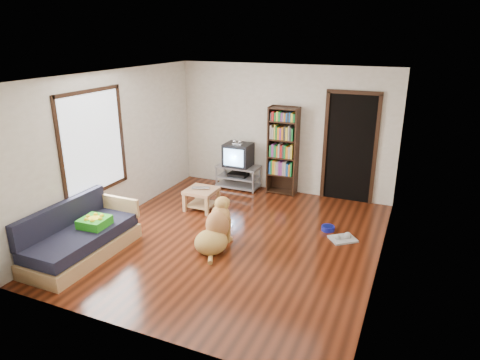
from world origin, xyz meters
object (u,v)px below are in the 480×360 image
at_px(laptop, 200,189).
at_px(sofa, 81,239).
at_px(tv_stand, 238,176).
at_px(dog, 216,230).
at_px(bookshelf, 283,146).
at_px(grey_rag, 343,239).
at_px(green_cushion, 95,222).
at_px(dog_bowl, 328,228).
at_px(crt_tv, 239,154).
at_px(coffee_table, 201,195).

relative_size(laptop, sofa, 0.19).
bearing_deg(tv_stand, dog, -73.64).
bearing_deg(tv_stand, bookshelf, 5.63).
bearing_deg(dog, grey_rag, 30.48).
height_order(grey_rag, tv_stand, tv_stand).
bearing_deg(tv_stand, laptop, -96.95).
xyz_separation_m(green_cushion, sofa, (-0.12, -0.20, -0.22)).
xyz_separation_m(laptop, tv_stand, (0.17, 1.37, -0.14)).
height_order(dog_bowl, dog, dog).
distance_m(green_cushion, dog, 1.83).
xyz_separation_m(dog_bowl, bookshelf, (-1.29, 1.41, 0.96)).
distance_m(green_cushion, grey_rag, 3.90).
relative_size(tv_stand, sofa, 0.50).
distance_m(green_cushion, tv_stand, 3.55).
height_order(grey_rag, bookshelf, bookshelf).
distance_m(tv_stand, sofa, 3.76).
xyz_separation_m(green_cushion, dog_bowl, (3.09, 2.12, -0.45)).
height_order(laptop, dog_bowl, laptop).
bearing_deg(laptop, green_cushion, -133.73).
relative_size(green_cushion, crt_tv, 0.68).
xyz_separation_m(dog_bowl, tv_stand, (-2.24, 1.31, 0.23)).
bearing_deg(coffee_table, grey_rag, -4.64).
distance_m(grey_rag, bookshelf, 2.50).
bearing_deg(dog_bowl, laptop, -178.56).
relative_size(dog_bowl, coffee_table, 0.40).
relative_size(tv_stand, coffee_table, 1.64).
xyz_separation_m(dog_bowl, sofa, (-3.21, -2.32, 0.22)).
relative_size(green_cushion, dog_bowl, 1.79).
distance_m(tv_stand, dog, 2.72).
xyz_separation_m(crt_tv, dog, (0.76, -2.63, -0.45)).
xyz_separation_m(bookshelf, sofa, (-1.92, -3.72, -0.74)).
distance_m(laptop, dog, 1.55).
height_order(crt_tv, sofa, crt_tv).
distance_m(tv_stand, coffee_table, 1.35).
bearing_deg(crt_tv, sofa, -104.93).
bearing_deg(bookshelf, dog, -93.92).
xyz_separation_m(laptop, dog_bowl, (2.41, 0.06, -0.37)).
bearing_deg(dog, laptop, 127.07).
height_order(laptop, coffee_table, laptop).
relative_size(green_cushion, bookshelf, 0.22).
bearing_deg(crt_tv, dog_bowl, -30.78).
bearing_deg(dog_bowl, bookshelf, 132.53).
height_order(sofa, dog, sofa).
bearing_deg(crt_tv, grey_rag, -31.95).
height_order(tv_stand, dog, dog).
bearing_deg(crt_tv, dog, -73.77).
bearing_deg(tv_stand, green_cushion, -103.90).
distance_m(laptop, grey_rag, 2.74).
distance_m(sofa, coffee_table, 2.43).
xyz_separation_m(green_cushion, crt_tv, (0.85, 3.46, 0.26)).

